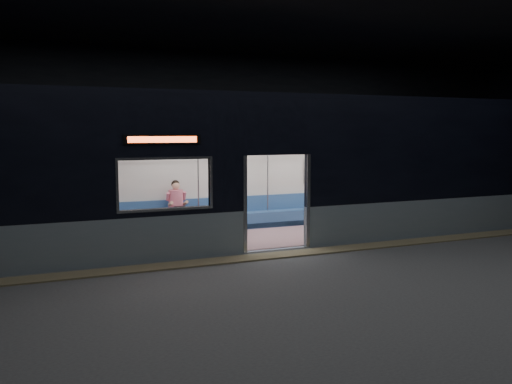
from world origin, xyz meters
TOP-DOWN VIEW (x-y plane):
  - station_floor at (0.00, 0.00)m, footprint 24.00×14.00m
  - station_envelope at (0.00, 0.00)m, footprint 24.00×14.00m
  - tactile_strip at (0.00, 0.55)m, footprint 22.80×0.50m
  - metro_car at (-0.00, 2.54)m, footprint 18.00×3.04m
  - passenger at (-1.53, 3.55)m, footprint 0.38×0.65m
  - handbag at (-1.49, 3.34)m, footprint 0.31×0.29m
  - transit_map at (2.64, 3.85)m, footprint 0.93×0.03m

SIDE VIEW (x-z plane):
  - station_floor at x=0.00m, z-range -0.01..0.00m
  - tactile_strip at x=0.00m, z-range 0.00..0.03m
  - handbag at x=-1.49m, z-range 0.60..0.73m
  - passenger at x=-1.53m, z-range 0.12..1.43m
  - transit_map at x=2.64m, z-range 1.15..1.76m
  - metro_car at x=0.00m, z-range 0.17..3.52m
  - station_envelope at x=0.00m, z-range 1.16..6.16m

